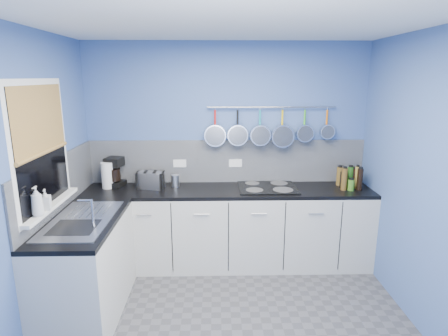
{
  "coord_description": "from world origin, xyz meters",
  "views": [
    {
      "loc": [
        -0.13,
        -2.78,
        2.12
      ],
      "look_at": [
        -0.05,
        0.75,
        1.25
      ],
      "focal_mm": 29.99,
      "sensor_mm": 36.0,
      "label": 1
    }
  ],
  "objects_px": {
    "canister": "(175,181)",
    "coffee_maker": "(114,172)",
    "paper_towel": "(107,175)",
    "soap_bottle_b": "(45,199)",
    "toaster": "(151,180)",
    "soap_bottle_a": "(37,201)",
    "hob": "(267,187)"
  },
  "relations": [
    {
      "from": "soap_bottle_a",
      "to": "toaster",
      "type": "height_order",
      "value": "soap_bottle_a"
    },
    {
      "from": "paper_towel",
      "to": "hob",
      "type": "distance_m",
      "value": 1.79
    },
    {
      "from": "toaster",
      "to": "paper_towel",
      "type": "bearing_deg",
      "value": -164.69
    },
    {
      "from": "canister",
      "to": "coffee_maker",
      "type": "bearing_deg",
      "value": 178.25
    },
    {
      "from": "toaster",
      "to": "hob",
      "type": "bearing_deg",
      "value": 15.76
    },
    {
      "from": "soap_bottle_b",
      "to": "coffee_maker",
      "type": "relative_size",
      "value": 0.52
    },
    {
      "from": "soap_bottle_b",
      "to": "canister",
      "type": "xyz_separation_m",
      "value": [
        0.94,
        1.14,
        -0.17
      ]
    },
    {
      "from": "soap_bottle_b",
      "to": "toaster",
      "type": "xyz_separation_m",
      "value": [
        0.67,
        1.09,
        -0.14
      ]
    },
    {
      "from": "soap_bottle_a",
      "to": "paper_towel",
      "type": "height_order",
      "value": "soap_bottle_a"
    },
    {
      "from": "soap_bottle_a",
      "to": "soap_bottle_b",
      "type": "relative_size",
      "value": 1.39
    },
    {
      "from": "paper_towel",
      "to": "canister",
      "type": "bearing_deg",
      "value": 3.16
    },
    {
      "from": "coffee_maker",
      "to": "canister",
      "type": "bearing_deg",
      "value": 12.25
    },
    {
      "from": "toaster",
      "to": "canister",
      "type": "distance_m",
      "value": 0.27
    },
    {
      "from": "soap_bottle_a",
      "to": "hob",
      "type": "bearing_deg",
      "value": 31.75
    },
    {
      "from": "paper_towel",
      "to": "toaster",
      "type": "relative_size",
      "value": 1.02
    },
    {
      "from": "soap_bottle_a",
      "to": "toaster",
      "type": "xyz_separation_m",
      "value": [
        0.67,
        1.24,
        -0.18
      ]
    },
    {
      "from": "coffee_maker",
      "to": "paper_towel",
      "type": "bearing_deg",
      "value": -121.16
    },
    {
      "from": "soap_bottle_b",
      "to": "toaster",
      "type": "bearing_deg",
      "value": 58.48
    },
    {
      "from": "soap_bottle_a",
      "to": "hob",
      "type": "height_order",
      "value": "soap_bottle_a"
    },
    {
      "from": "coffee_maker",
      "to": "toaster",
      "type": "relative_size",
      "value": 1.17
    },
    {
      "from": "toaster",
      "to": "hob",
      "type": "xyz_separation_m",
      "value": [
        1.31,
        -0.01,
        -0.08
      ]
    },
    {
      "from": "paper_towel",
      "to": "hob",
      "type": "relative_size",
      "value": 0.45
    },
    {
      "from": "toaster",
      "to": "hob",
      "type": "height_order",
      "value": "toaster"
    },
    {
      "from": "soap_bottle_b",
      "to": "paper_towel",
      "type": "distance_m",
      "value": 1.12
    },
    {
      "from": "toaster",
      "to": "soap_bottle_a",
      "type": "bearing_deg",
      "value": -102.17
    },
    {
      "from": "coffee_maker",
      "to": "canister",
      "type": "height_order",
      "value": "coffee_maker"
    },
    {
      "from": "soap_bottle_b",
      "to": "hob",
      "type": "xyz_separation_m",
      "value": [
        1.98,
        1.08,
        -0.23
      ]
    },
    {
      "from": "toaster",
      "to": "canister",
      "type": "bearing_deg",
      "value": 26.75
    },
    {
      "from": "paper_towel",
      "to": "canister",
      "type": "distance_m",
      "value": 0.75
    },
    {
      "from": "paper_towel",
      "to": "toaster",
      "type": "xyz_separation_m",
      "value": [
        0.48,
        -0.01,
        -0.05
      ]
    },
    {
      "from": "canister",
      "to": "toaster",
      "type": "bearing_deg",
      "value": -169.55
    },
    {
      "from": "soap_bottle_a",
      "to": "coffee_maker",
      "type": "relative_size",
      "value": 0.72
    }
  ]
}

